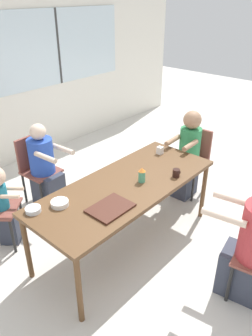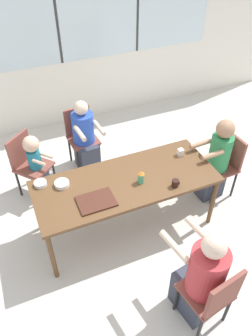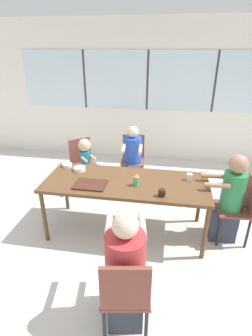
% 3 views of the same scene
% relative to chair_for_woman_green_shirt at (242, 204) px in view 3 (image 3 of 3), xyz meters
% --- Properties ---
extents(ground_plane, '(16.00, 16.00, 0.00)m').
position_rel_chair_for_woman_green_shirt_xyz_m(ground_plane, '(-1.43, -0.07, -0.52)').
color(ground_plane, beige).
extents(wall_back_with_windows, '(8.40, 0.08, 2.80)m').
position_rel_chair_for_woman_green_shirt_xyz_m(wall_back_with_windows, '(-1.43, 2.57, 0.90)').
color(wall_back_with_windows, white).
rests_on(wall_back_with_windows, ground_plane).
extents(dining_table, '(2.04, 0.83, 0.75)m').
position_rel_chair_for_woman_green_shirt_xyz_m(dining_table, '(-1.43, -0.07, 0.18)').
color(dining_table, brown).
rests_on(dining_table, ground_plane).
extents(chair_for_woman_green_shirt, '(0.42, 0.42, 0.87)m').
position_rel_chair_for_woman_green_shirt_xyz_m(chair_for_woman_green_shirt, '(0.00, 0.00, 0.00)').
color(chair_for_woman_green_shirt, brown).
rests_on(chair_for_woman_green_shirt, ground_plane).
extents(chair_for_man_blue_shirt, '(0.46, 0.46, 0.87)m').
position_rel_chair_for_woman_green_shirt_xyz_m(chair_for_man_blue_shirt, '(-1.20, -1.49, 0.00)').
color(chair_for_man_blue_shirt, brown).
rests_on(chair_for_man_blue_shirt, ground_plane).
extents(chair_for_man_teal_shirt, '(0.43, 0.43, 0.87)m').
position_rel_chair_for_woman_green_shirt_xyz_m(chair_for_man_teal_shirt, '(-1.54, 1.35, 0.00)').
color(chair_for_man_teal_shirt, brown).
rests_on(chair_for_man_teal_shirt, ground_plane).
extents(chair_for_toddler, '(0.56, 0.56, 0.87)m').
position_rel_chair_for_woman_green_shirt_xyz_m(chair_for_toddler, '(-2.36, 1.01, 0.00)').
color(chair_for_toddler, brown).
rests_on(chair_for_toddler, ground_plane).
extents(person_woman_green_shirt, '(0.52, 0.32, 1.16)m').
position_rel_chair_for_woman_green_shirt_xyz_m(person_woman_green_shirt, '(-0.16, -0.01, 0.03)').
color(person_woman_green_shirt, '#333847').
rests_on(person_woman_green_shirt, ground_plane).
extents(person_man_blue_shirt, '(0.42, 0.65, 1.17)m').
position_rel_chair_for_woman_green_shirt_xyz_m(person_man_blue_shirt, '(-1.23, -1.32, 0.01)').
color(person_man_blue_shirt, '#333847').
rests_on(person_man_blue_shirt, ground_plane).
extents(person_man_teal_shirt, '(0.36, 0.59, 1.08)m').
position_rel_chair_for_woman_green_shirt_xyz_m(person_man_teal_shirt, '(-1.53, 1.19, -0.03)').
color(person_man_teal_shirt, '#333847').
rests_on(person_man_teal_shirt, ground_plane).
extents(person_toddler, '(0.33, 0.35, 0.93)m').
position_rel_chair_for_woman_green_shirt_xyz_m(person_toddler, '(-2.27, 0.90, -0.03)').
color(person_toddler, '#333847').
rests_on(person_toddler, ground_plane).
extents(food_tray_dark, '(0.38, 0.28, 0.02)m').
position_rel_chair_for_woman_green_shirt_xyz_m(food_tray_dark, '(-1.84, -0.25, 0.24)').
color(food_tray_dark, '#472319').
rests_on(food_tray_dark, dining_table).
extents(coffee_mug, '(0.08, 0.07, 0.08)m').
position_rel_chair_for_woman_green_shirt_xyz_m(coffee_mug, '(-0.97, -0.36, 0.27)').
color(coffee_mug, black).
rests_on(coffee_mug, dining_table).
extents(sippy_cup, '(0.07, 0.07, 0.16)m').
position_rel_chair_for_woman_green_shirt_xyz_m(sippy_cup, '(-1.29, -0.16, 0.31)').
color(sippy_cup, '#4CA57F').
rests_on(sippy_cup, dining_table).
extents(milk_carton_small, '(0.06, 0.06, 0.09)m').
position_rel_chair_for_woman_green_shirt_xyz_m(milk_carton_small, '(-0.65, 0.08, 0.28)').
color(milk_carton_small, silver).
rests_on(milk_carton_small, dining_table).
extents(bowl_white_shallow, '(0.16, 0.16, 0.05)m').
position_rel_chair_for_woman_green_shirt_xyz_m(bowl_white_shallow, '(-2.10, 0.12, 0.26)').
color(bowl_white_shallow, white).
rests_on(bowl_white_shallow, dining_table).
extents(bowl_cereal, '(0.14, 0.14, 0.04)m').
position_rel_chair_for_woman_green_shirt_xyz_m(bowl_cereal, '(-2.31, 0.22, 0.25)').
color(bowl_cereal, silver).
rests_on(bowl_cereal, dining_table).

